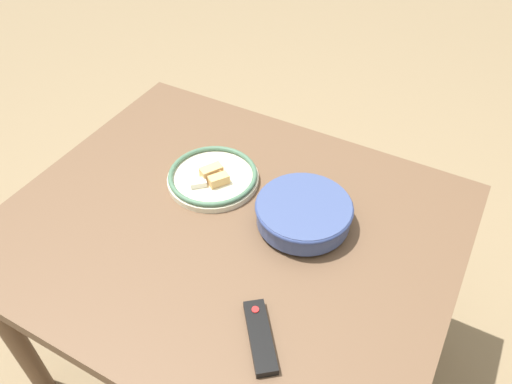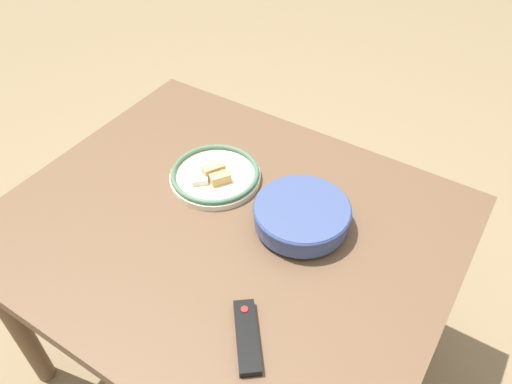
# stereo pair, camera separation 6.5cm
# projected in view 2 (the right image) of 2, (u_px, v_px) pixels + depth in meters

# --- Properties ---
(ground_plane) EXTENTS (8.00, 8.00, 0.00)m
(ground_plane) POSITION_uv_depth(u_px,v_px,m) (234.00, 355.00, 1.81)
(ground_plane) COLOR #7F6B4C
(dining_table) EXTENTS (1.17, 0.97, 0.71)m
(dining_table) POSITION_uv_depth(u_px,v_px,m) (227.00, 242.00, 1.38)
(dining_table) COLOR brown
(dining_table) RESTS_ON ground_plane
(noodle_bowl) EXTENTS (0.25, 0.25, 0.07)m
(noodle_bowl) POSITION_uv_depth(u_px,v_px,m) (302.00, 215.00, 1.28)
(noodle_bowl) COLOR #384775
(noodle_bowl) RESTS_ON dining_table
(food_plate) EXTENTS (0.26, 0.26, 0.05)m
(food_plate) POSITION_uv_depth(u_px,v_px,m) (215.00, 175.00, 1.43)
(food_plate) COLOR beige
(food_plate) RESTS_ON dining_table
(tv_remote) EXTENTS (0.14, 0.17, 0.02)m
(tv_remote) POSITION_uv_depth(u_px,v_px,m) (247.00, 336.00, 1.07)
(tv_remote) COLOR black
(tv_remote) RESTS_ON dining_table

